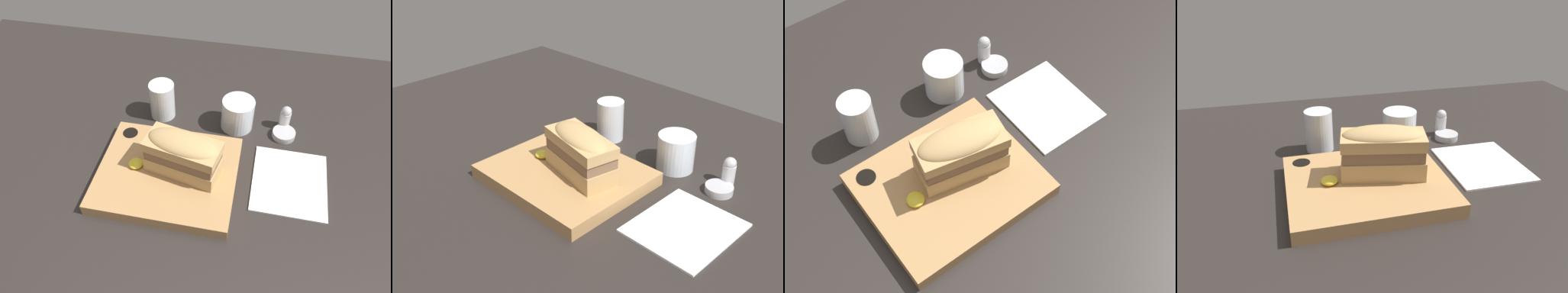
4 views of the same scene
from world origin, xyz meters
The scene contains 9 objects.
dining_table centered at (0.00, 0.00, 1.00)cm, with size 149.21×109.94×2.00cm.
serving_board centered at (-3.38, 0.34, 3.36)cm, with size 28.93×24.50×2.77cm.
sandwich centered at (0.17, 0.95, 9.79)cm, with size 16.25×9.97×9.45cm.
mustard_dollop centered at (-10.11, -0.48, 5.32)cm, with size 3.06×3.06×1.22cm.
water_glass centered at (-9.42, 19.62, 5.99)cm, with size 6.07×6.07×9.19cm.
wine_glass centered at (9.10, 19.16, 5.54)cm, with size 7.68×7.68×7.57cm.
napkin centered at (22.33, 3.90, 2.20)cm, with size 15.71×17.85×0.40cm.
salt_shaker centered at (20.31, 20.96, 5.15)cm, with size 2.56×2.56×6.20cm.
condiment_dish centered at (20.49, 17.68, 2.74)cm, with size 5.37×5.37×1.48cm.
Camera 2 is at (57.40, -55.21, 54.55)cm, focal length 45.00 mm.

